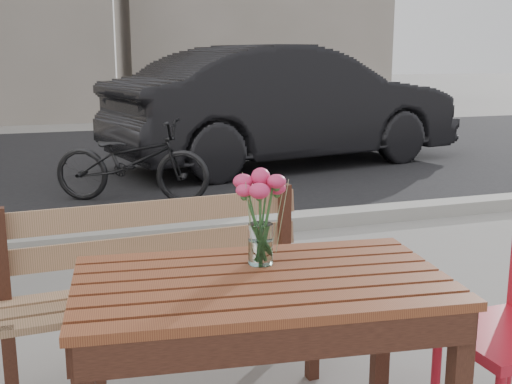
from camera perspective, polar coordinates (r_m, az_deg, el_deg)
street at (r=7.29m, az=-12.98°, el=0.28°), size 30.00×8.12×0.12m
main_table at (r=2.21m, az=0.50°, el=-10.65°), size 1.32×0.87×0.77m
main_bench at (r=2.95m, az=-8.59°, el=-6.85°), size 1.45×0.50×0.89m
main_vase at (r=2.23m, az=0.41°, el=-1.15°), size 0.19×0.19×0.34m
parked_car at (r=8.80m, az=2.77°, el=7.67°), size 5.12×2.66×1.61m
bicycle at (r=6.68m, az=-10.99°, el=2.74°), size 1.70×1.22×0.85m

